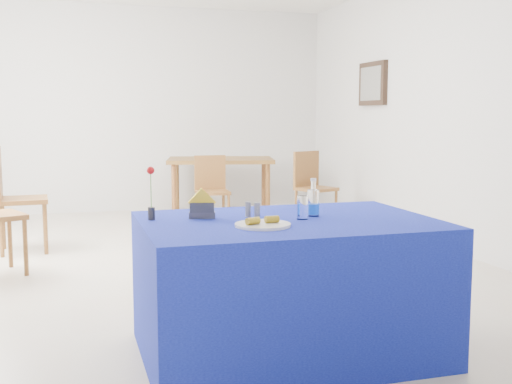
% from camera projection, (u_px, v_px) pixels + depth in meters
% --- Properties ---
extents(floor, '(7.00, 7.00, 0.00)m').
position_uv_depth(floor, '(199.00, 265.00, 5.70)').
color(floor, beige).
rests_on(floor, ground).
extents(room_shell, '(7.00, 7.00, 7.00)m').
position_uv_depth(room_shell, '(197.00, 66.00, 5.49)').
color(room_shell, silver).
rests_on(room_shell, ground).
extents(picture_frame, '(0.06, 0.64, 0.52)m').
position_uv_depth(picture_frame, '(373.00, 84.00, 7.71)').
color(picture_frame, black).
rests_on(picture_frame, room_shell).
extents(picture_art, '(0.02, 0.52, 0.40)m').
position_uv_depth(picture_art, '(371.00, 84.00, 7.71)').
color(picture_art, '#998C66').
rests_on(picture_art, room_shell).
extents(plate, '(0.29, 0.29, 0.01)m').
position_uv_depth(plate, '(263.00, 225.00, 3.31)').
color(plate, silver).
rests_on(plate, blue_table).
extents(drinking_glass, '(0.06, 0.06, 0.13)m').
position_uv_depth(drinking_glass, '(303.00, 207.00, 3.53)').
color(drinking_glass, white).
rests_on(drinking_glass, blue_table).
extents(salt_shaker, '(0.03, 0.03, 0.08)m').
position_uv_depth(salt_shaker, '(257.00, 210.00, 3.60)').
color(salt_shaker, gray).
rests_on(salt_shaker, blue_table).
extents(pepper_shaker, '(0.03, 0.03, 0.08)m').
position_uv_depth(pepper_shaker, '(248.00, 209.00, 3.62)').
color(pepper_shaker, slate).
rests_on(pepper_shaker, blue_table).
extents(blue_table, '(1.60, 1.10, 0.76)m').
position_uv_depth(blue_table, '(288.00, 287.00, 3.57)').
color(blue_table, navy).
rests_on(blue_table, floor).
extents(water_bottle, '(0.07, 0.07, 0.21)m').
position_uv_depth(water_bottle, '(313.00, 204.00, 3.64)').
color(water_bottle, silver).
rests_on(water_bottle, blue_table).
extents(napkin_holder, '(0.16, 0.09, 0.17)m').
position_uv_depth(napkin_holder, '(202.00, 210.00, 3.56)').
color(napkin_holder, '#3C3C42').
rests_on(napkin_holder, blue_table).
extents(rose_vase, '(0.04, 0.04, 0.29)m').
position_uv_depth(rose_vase, '(151.00, 195.00, 3.50)').
color(rose_vase, '#242429').
rests_on(rose_vase, blue_table).
extents(oak_table, '(1.54, 1.17, 0.76)m').
position_uv_depth(oak_table, '(221.00, 164.00, 8.49)').
color(oak_table, brown).
rests_on(oak_table, floor).
extents(chair_bg_left, '(0.40, 0.40, 0.84)m').
position_uv_depth(chair_bg_left, '(211.00, 186.00, 7.65)').
color(chair_bg_left, brown).
rests_on(chair_bg_left, floor).
extents(chair_bg_right, '(0.52, 0.52, 0.89)m').
position_uv_depth(chair_bg_right, '(312.00, 182.00, 7.79)').
color(chair_bg_right, brown).
rests_on(chair_bg_right, floor).
extents(chair_win_b, '(0.48, 0.48, 1.03)m').
position_uv_depth(chair_win_b, '(12.00, 192.00, 6.17)').
color(chair_win_b, brown).
rests_on(chair_win_b, floor).
extents(banana_pieces, '(0.19, 0.08, 0.04)m').
position_uv_depth(banana_pieces, '(263.00, 220.00, 3.30)').
color(banana_pieces, yellow).
rests_on(banana_pieces, plate).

